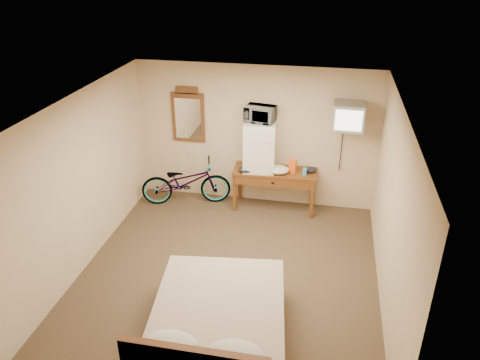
# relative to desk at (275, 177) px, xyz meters

# --- Properties ---
(room) EXTENTS (4.60, 4.64, 2.50)m
(room) POSITION_rel_desk_xyz_m (-0.39, -2.00, 0.61)
(room) COLOR #3E2F1F
(room) RESTS_ON ground
(desk) EXTENTS (1.46, 0.59, 0.75)m
(desk) POSITION_rel_desk_xyz_m (0.00, 0.00, 0.00)
(desk) COLOR brown
(desk) RESTS_ON floor
(mini_fridge) EXTENTS (0.57, 0.55, 0.87)m
(mini_fridge) POSITION_rel_desk_xyz_m (-0.28, 0.04, 0.55)
(mini_fridge) COLOR white
(mini_fridge) RESTS_ON desk
(microwave) EXTENTS (0.53, 0.41, 0.27)m
(microwave) POSITION_rel_desk_xyz_m (-0.28, 0.04, 1.11)
(microwave) COLOR white
(microwave) RESTS_ON mini_fridge
(snack_bag) EXTENTS (0.14, 0.10, 0.24)m
(snack_bag) POSITION_rel_desk_xyz_m (0.30, 0.00, 0.23)
(snack_bag) COLOR #FB5916
(snack_bag) RESTS_ON desk
(blue_cup) EXTENTS (0.07, 0.07, 0.12)m
(blue_cup) POSITION_rel_desk_xyz_m (0.51, -0.06, 0.17)
(blue_cup) COLOR #3FA9D8
(blue_cup) RESTS_ON desk
(cloth_cream) EXTENTS (0.41, 0.31, 0.13)m
(cloth_cream) POSITION_rel_desk_xyz_m (0.05, -0.06, 0.17)
(cloth_cream) COLOR beige
(cloth_cream) RESTS_ON desk
(cloth_dark_a) EXTENTS (0.27, 0.20, 0.10)m
(cloth_dark_a) POSITION_rel_desk_xyz_m (-0.48, -0.15, 0.16)
(cloth_dark_a) COLOR black
(cloth_dark_a) RESTS_ON desk
(cloth_dark_b) EXTENTS (0.21, 0.17, 0.10)m
(cloth_dark_b) POSITION_rel_desk_xyz_m (0.61, 0.07, 0.16)
(cloth_dark_b) COLOR black
(cloth_dark_b) RESTS_ON desk
(crt_television) EXTENTS (0.51, 0.59, 0.43)m
(crt_television) POSITION_rel_desk_xyz_m (1.14, 0.02, 1.17)
(crt_television) COLOR black
(crt_television) RESTS_ON room
(wall_mirror) EXTENTS (0.59, 0.04, 1.00)m
(wall_mirror) POSITION_rel_desk_xyz_m (-1.60, 0.27, 0.92)
(wall_mirror) COLOR brown
(wall_mirror) RESTS_ON room
(bicycle) EXTENTS (1.69, 0.97, 0.84)m
(bicycle) POSITION_rel_desk_xyz_m (-1.59, -0.08, -0.22)
(bicycle) COLOR black
(bicycle) RESTS_ON floor
(bed) EXTENTS (1.74, 2.16, 0.90)m
(bed) POSITION_rel_desk_xyz_m (-0.22, -3.37, -0.34)
(bed) COLOR brown
(bed) RESTS_ON floor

